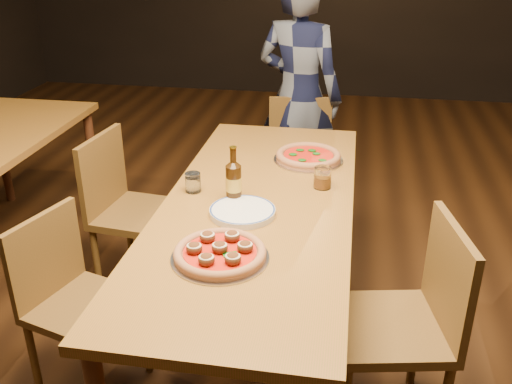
% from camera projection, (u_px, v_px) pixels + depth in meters
% --- Properties ---
extents(ground, '(9.00, 9.00, 0.00)m').
position_uv_depth(ground, '(258.00, 341.00, 2.75)').
color(ground, black).
extents(table_main, '(0.80, 2.00, 0.75)m').
position_uv_depth(table_main, '(258.00, 217.00, 2.46)').
color(table_main, brown).
rests_on(table_main, ground).
extents(chair_main_nw, '(0.47, 0.47, 0.82)m').
position_uv_depth(chair_main_nw, '(85.00, 306.00, 2.33)').
color(chair_main_nw, '#573F17').
rests_on(chair_main_nw, ground).
extents(chair_main_sw, '(0.46, 0.46, 0.90)m').
position_uv_depth(chair_main_sw, '(140.00, 213.00, 2.99)').
color(chair_main_sw, '#573F17').
rests_on(chair_main_sw, ground).
extents(chair_main_e, '(0.50, 0.50, 0.91)m').
position_uv_depth(chair_main_e, '(389.00, 325.00, 2.14)').
color(chair_main_e, '#573F17').
rests_on(chair_main_e, ground).
extents(chair_end, '(0.45, 0.45, 0.86)m').
position_uv_depth(chair_end, '(300.00, 165.00, 3.63)').
color(chair_end, '#573F17').
rests_on(chair_end, ground).
extents(pizza_meatball, '(0.35, 0.35, 0.06)m').
position_uv_depth(pizza_meatball, '(220.00, 253.00, 2.01)').
color(pizza_meatball, '#B7B7BF').
rests_on(pizza_meatball, table_main).
extents(pizza_margherita, '(0.35, 0.35, 0.05)m').
position_uv_depth(pizza_margherita, '(308.00, 156.00, 2.84)').
color(pizza_margherita, '#B7B7BF').
rests_on(pizza_margherita, table_main).
extents(plate_stack, '(0.27, 0.27, 0.03)m').
position_uv_depth(plate_stack, '(242.00, 212.00, 2.32)').
color(plate_stack, white).
rests_on(plate_stack, table_main).
extents(beer_bottle, '(0.07, 0.07, 0.24)m').
position_uv_depth(beer_bottle, '(234.00, 182.00, 2.40)').
color(beer_bottle, black).
rests_on(beer_bottle, table_main).
extents(water_glass, '(0.07, 0.07, 0.09)m').
position_uv_depth(water_glass, '(193.00, 182.00, 2.51)').
color(water_glass, white).
rests_on(water_glass, table_main).
extents(amber_glass, '(0.08, 0.08, 0.10)m').
position_uv_depth(amber_glass, '(323.00, 178.00, 2.54)').
color(amber_glass, '#9C5311').
rests_on(amber_glass, table_main).
extents(diner, '(0.68, 0.56, 1.61)m').
position_uv_depth(diner, '(299.00, 97.00, 3.71)').
color(diner, black).
rests_on(diner, ground).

